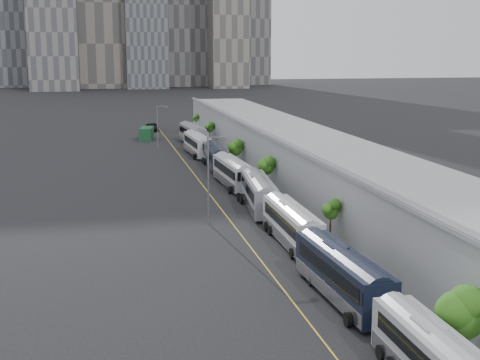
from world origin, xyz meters
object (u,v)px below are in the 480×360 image
object	(u,v)px
bus_7	(192,136)
street_lamp_far	(159,124)
bus_2	(292,227)
bus_4	(233,175)
bus_6	(198,146)
bus_3	(259,196)
shipping_container	(147,133)
suv	(152,127)
street_lamp_near	(210,174)
bus_5	(215,158)
bus_1	(342,279)

from	to	relation	value
bus_7	street_lamp_far	bearing A→B (deg)	-150.06
bus_2	bus_4	world-z (taller)	bus_4
bus_7	street_lamp_far	xyz separation A→B (m)	(-7.04, -4.82, 3.06)
bus_6	bus_3	bearing A→B (deg)	-91.66
bus_4	bus_7	size ratio (longest dim) A/B	0.97
shipping_container	suv	distance (m)	15.52
street_lamp_near	bus_6	bearing A→B (deg)	83.43
bus_2	bus_5	xyz separation A→B (m)	(-0.07, 43.37, -0.06)
bus_6	shipping_container	world-z (taller)	bus_6
bus_6	bus_5	bearing A→B (deg)	-89.24
bus_7	shipping_container	xyz separation A→B (m)	(-8.42, 9.07, -0.40)
bus_1	street_lamp_far	world-z (taller)	street_lamp_far
bus_4	suv	xyz separation A→B (m)	(-5.90, 67.13, -0.75)
bus_1	bus_2	size ratio (longest dim) A/B	1.04
bus_4	street_lamp_far	xyz separation A→B (m)	(-6.79, 37.89, 3.11)
street_lamp_near	shipping_container	distance (m)	71.21
bus_5	street_lamp_far	size ratio (longest dim) A/B	1.54
bus_3	bus_5	bearing A→B (deg)	95.82
bus_6	bus_7	size ratio (longest dim) A/B	0.96
shipping_container	bus_2	bearing A→B (deg)	-73.71
bus_4	street_lamp_near	xyz separation A→B (m)	(-6.26, -19.28, 3.79)
bus_1	street_lamp_far	bearing A→B (deg)	92.14
bus_2	street_lamp_far	bearing A→B (deg)	96.28
street_lamp_near	suv	distance (m)	86.53
bus_4	street_lamp_near	bearing A→B (deg)	-110.83
bus_5	shipping_container	distance (m)	37.64
bus_3	bus_6	distance (m)	42.58
bus_1	bus_5	distance (m)	58.46
bus_6	bus_2	bearing A→B (deg)	-92.11
bus_3	bus_5	world-z (taller)	bus_3
street_lamp_near	suv	size ratio (longest dim) A/B	1.49
bus_3	street_lamp_far	xyz separation A→B (m)	(-7.09, 52.05, 3.08)
bus_3	street_lamp_far	bearing A→B (deg)	103.25
bus_6	bus_1	bearing A→B (deg)	-92.69
street_lamp_far	shipping_container	size ratio (longest dim) A/B	1.32
bus_2	shipping_container	distance (m)	80.53
bus_7	shipping_container	bearing A→B (deg)	128.39
bus_7	shipping_container	world-z (taller)	bus_7
bus_5	bus_7	size ratio (longest dim) A/B	0.91
bus_4	bus_6	size ratio (longest dim) A/B	1.01
bus_3	bus_4	bearing A→B (deg)	96.69
bus_1	shipping_container	bearing A→B (deg)	92.30
bus_1	bus_6	bearing A→B (deg)	87.95
bus_4	street_lamp_far	size ratio (longest dim) A/B	1.64
bus_1	suv	world-z (taller)	bus_1
bus_4	bus_7	bearing A→B (deg)	86.83
bus_3	bus_1	bearing A→B (deg)	-85.60
bus_7	bus_4	bearing A→B (deg)	-94.81
bus_6	shipping_container	size ratio (longest dim) A/B	2.15
bus_6	suv	world-z (taller)	bus_6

